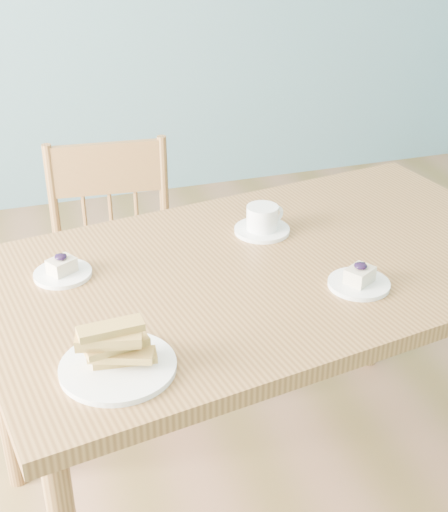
# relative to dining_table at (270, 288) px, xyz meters

# --- Properties ---
(room) EXTENTS (5.01, 5.01, 2.71)m
(room) POSITION_rel_dining_table_xyz_m (-0.18, -0.10, 0.62)
(room) COLOR #976546
(room) RESTS_ON ground
(dining_table) EXTENTS (1.62, 1.09, 0.81)m
(dining_table) POSITION_rel_dining_table_xyz_m (0.00, 0.00, 0.00)
(dining_table) COLOR olive
(dining_table) RESTS_ON ground
(dining_chair) EXTENTS (0.46, 0.44, 0.92)m
(dining_chair) POSITION_rel_dining_table_xyz_m (-0.32, 0.62, -0.26)
(dining_chair) COLOR olive
(dining_chair) RESTS_ON ground
(cheesecake_plate_near) EXTENTS (0.15, 0.15, 0.06)m
(cheesecake_plate_near) POSITION_rel_dining_table_xyz_m (0.16, -0.18, 0.10)
(cheesecake_plate_near) COLOR white
(cheesecake_plate_near) RESTS_ON dining_table
(cheesecake_plate_far) EXTENTS (0.15, 0.15, 0.06)m
(cheesecake_plate_far) POSITION_rel_dining_table_xyz_m (-0.53, 0.10, 0.10)
(cheesecake_plate_far) COLOR white
(cheesecake_plate_far) RESTS_ON dining_table
(coffee_cup) EXTENTS (0.16, 0.16, 0.08)m
(coffee_cup) POSITION_rel_dining_table_xyz_m (0.04, 0.17, 0.11)
(coffee_cup) COLOR white
(coffee_cup) RESTS_ON dining_table
(biscotti_plate) EXTENTS (0.24, 0.24, 0.11)m
(biscotti_plate) POSITION_rel_dining_table_xyz_m (-0.47, -0.33, 0.12)
(biscotti_plate) COLOR white
(biscotti_plate) RESTS_ON dining_table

